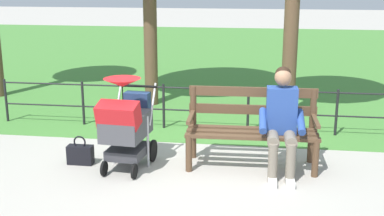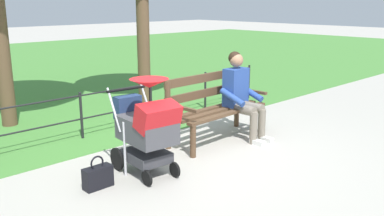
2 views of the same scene
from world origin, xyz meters
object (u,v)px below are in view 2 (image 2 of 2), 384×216
(stroller, at_px, (147,126))
(handbag, at_px, (98,177))
(park_bench, at_px, (214,104))
(person_on_bench, at_px, (241,93))

(stroller, relative_size, handbag, 3.11)
(park_bench, height_order, handbag, park_bench)
(park_bench, xyz_separation_m, handbag, (2.13, 0.29, -0.40))
(person_on_bench, bearing_deg, handbag, 1.62)
(person_on_bench, bearing_deg, stroller, 4.47)
(person_on_bench, height_order, handbag, person_on_bench)
(park_bench, xyz_separation_m, person_on_bench, (-0.35, 0.22, 0.15))
(park_bench, bearing_deg, handbag, 7.83)
(stroller, distance_m, handbag, 0.79)
(person_on_bench, relative_size, stroller, 1.11)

